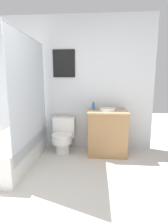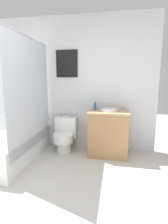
# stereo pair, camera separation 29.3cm
# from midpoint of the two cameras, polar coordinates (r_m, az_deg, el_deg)

# --- Properties ---
(wall_back) EXTENTS (3.24, 0.07, 2.50)m
(wall_back) POSITION_cam_midpoint_polar(r_m,az_deg,el_deg) (3.41, -2.05, 9.00)
(wall_back) COLOR silver
(wall_back) RESTS_ON ground_plane
(shower_area) EXTENTS (0.69, 1.49, 1.98)m
(shower_area) POSITION_cam_midpoint_polar(r_m,az_deg,el_deg) (3.14, -18.86, -10.00)
(shower_area) COLOR white
(shower_area) RESTS_ON ground_plane
(toilet) EXTENTS (0.42, 0.48, 0.64)m
(toilet) POSITION_cam_midpoint_polar(r_m,az_deg,el_deg) (3.32, -3.81, -7.61)
(toilet) COLOR white
(toilet) RESTS_ON ground_plane
(vanity) EXTENTS (0.70, 0.50, 0.80)m
(vanity) POSITION_cam_midpoint_polar(r_m,az_deg,el_deg) (3.18, 10.57, -6.86)
(vanity) COLOR #AD7F51
(vanity) RESTS_ON ground_plane
(sink) EXTENTS (0.29, 0.33, 0.13)m
(sink) POSITION_cam_midpoint_polar(r_m,az_deg,el_deg) (3.11, 10.83, 0.69)
(sink) COLOR white
(sink) RESTS_ON vanity
(soap_bottle) EXTENTS (0.05, 0.05, 0.14)m
(soap_bottle) POSITION_cam_midpoint_polar(r_m,az_deg,el_deg) (3.20, 6.26, 1.80)
(soap_bottle) COLOR #2D6BB2
(soap_bottle) RESTS_ON vanity
(book_on_tank) EXTENTS (0.16, 0.11, 0.02)m
(book_on_tank) POSITION_cam_midpoint_polar(r_m,az_deg,el_deg) (3.35, -3.39, -1.47)
(book_on_tank) COLOR beige
(book_on_tank) RESTS_ON toilet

